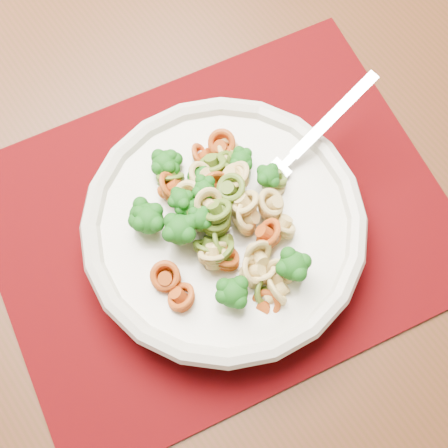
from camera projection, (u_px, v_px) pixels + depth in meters
dining_table at (171, 164)px, 0.78m from camera, size 1.42×0.94×0.73m
placemat at (220, 223)px, 0.64m from camera, size 0.52×0.44×0.00m
pasta_bowl at (224, 227)px, 0.61m from camera, size 0.28×0.28×0.05m
pasta_broccoli_heap at (224, 222)px, 0.59m from camera, size 0.23×0.23×0.06m
fork at (276, 174)px, 0.61m from camera, size 0.18×0.04×0.08m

